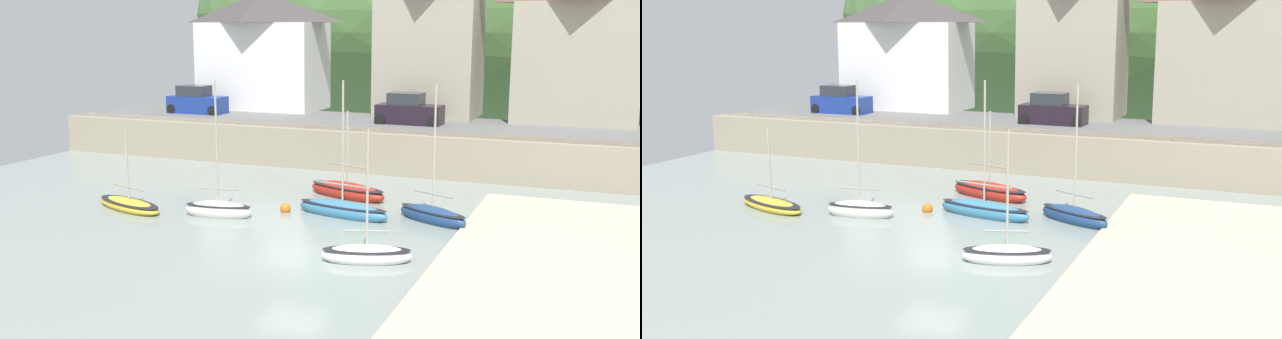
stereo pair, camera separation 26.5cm
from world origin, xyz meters
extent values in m
cube|color=gray|center=(0.00, 0.00, -0.03)|extent=(48.00, 40.00, 0.06)
cube|color=gray|center=(0.00, 17.00, 1.20)|extent=(48.00, 2.40, 2.40)
cube|color=#606060|center=(0.00, 20.70, 2.35)|extent=(48.00, 9.00, 0.10)
ellipsoid|color=#507B3E|center=(4.44, 55.20, 9.77)|extent=(80.00, 44.00, 27.93)
cube|color=white|center=(-13.74, 25.20, 5.55)|extent=(8.79, 4.93, 6.30)
pyramid|color=#413B3B|center=(-13.74, 25.20, 9.81)|extent=(9.09, 5.23, 2.21)
cube|color=#A59B88|center=(-1.22, 25.20, 6.62)|extent=(6.58, 4.90, 8.44)
cube|color=#A49B87|center=(8.23, 25.20, 6.16)|extent=(7.51, 4.53, 7.52)
ellipsoid|color=#A22418|center=(-1.49, 9.97, 0.27)|extent=(4.72, 2.74, 0.97)
ellipsoid|color=black|center=(-1.49, 9.97, 0.53)|extent=(4.62, 2.68, 0.12)
cylinder|color=#B2A893|center=(-1.49, 9.97, 2.54)|extent=(0.09, 0.09, 3.58)
cylinder|color=gray|center=(-1.49, 9.97, 1.61)|extent=(2.42, 0.87, 0.07)
ellipsoid|color=white|center=(2.69, 0.64, 0.22)|extent=(3.48, 2.14, 0.81)
ellipsoid|color=black|center=(2.69, 0.64, 0.45)|extent=(3.41, 2.10, 0.12)
cylinder|color=#B2A893|center=(2.69, 0.64, 2.74)|extent=(0.09, 0.09, 4.22)
cylinder|color=gray|center=(2.69, 0.64, 1.15)|extent=(1.58, 0.60, 0.07)
ellipsoid|color=gold|center=(-10.09, 3.79, 0.17)|extent=(4.52, 2.71, 0.61)
ellipsoid|color=black|center=(-10.09, 3.79, 0.34)|extent=(4.43, 2.65, 0.12)
cylinder|color=#B2A893|center=(-10.09, 3.79, 2.12)|extent=(0.09, 0.09, 3.28)
cylinder|color=gray|center=(-10.09, 3.79, 1.04)|extent=(2.21, 0.84, 0.07)
ellipsoid|color=silver|center=(-5.55, 4.21, 0.26)|extent=(3.24, 1.37, 0.93)
ellipsoid|color=black|center=(-5.55, 4.21, 0.51)|extent=(3.18, 1.34, 0.12)
cylinder|color=#B2A893|center=(-5.55, 4.21, 3.40)|extent=(0.09, 0.09, 5.36)
cylinder|color=gray|center=(-5.55, 4.21, 1.27)|extent=(1.76, 0.33, 0.07)
ellipsoid|color=teal|center=(-0.39, 6.34, 0.25)|extent=(4.69, 1.88, 0.91)
ellipsoid|color=black|center=(-0.39, 6.34, 0.50)|extent=(4.60, 1.85, 0.12)
cylinder|color=#B2A893|center=(-0.39, 6.34, 3.40)|extent=(0.09, 0.09, 5.40)
cylinder|color=gray|center=(-0.39, 6.34, 1.46)|extent=(2.81, 0.60, 0.07)
ellipsoid|color=navy|center=(3.60, 6.91, 0.25)|extent=(3.67, 2.51, 0.92)
ellipsoid|color=black|center=(3.60, 6.91, 0.51)|extent=(3.60, 2.46, 0.12)
cylinder|color=#B2A893|center=(3.60, 6.91, 3.36)|extent=(0.09, 0.09, 5.30)
cylinder|color=gray|center=(3.60, 6.91, 1.26)|extent=(1.97, 1.04, 0.07)
cube|color=navy|center=(-16.71, 20.70, 3.00)|extent=(4.11, 1.73, 1.20)
cube|color=#282D33|center=(-16.96, 20.70, 3.95)|extent=(2.11, 1.52, 0.80)
cylinder|color=black|center=(-15.06, 21.50, 2.72)|extent=(0.64, 0.22, 0.64)
cylinder|color=black|center=(-15.06, 19.90, 2.72)|extent=(0.64, 0.22, 0.64)
cylinder|color=black|center=(-18.36, 21.50, 2.72)|extent=(0.64, 0.22, 0.64)
cylinder|color=black|center=(-18.36, 19.90, 2.72)|extent=(0.64, 0.22, 0.64)
cube|color=black|center=(-1.28, 20.70, 3.00)|extent=(4.15, 1.81, 1.20)
cube|color=#282D33|center=(-1.53, 20.70, 3.95)|extent=(2.14, 1.56, 0.80)
cylinder|color=black|center=(0.37, 21.50, 2.72)|extent=(0.64, 0.22, 0.64)
cylinder|color=black|center=(0.37, 19.90, 2.72)|extent=(0.64, 0.22, 0.64)
cylinder|color=black|center=(-2.93, 21.50, 2.72)|extent=(0.64, 0.22, 0.64)
cylinder|color=black|center=(-2.93, 19.90, 2.72)|extent=(0.64, 0.22, 0.64)
sphere|color=orange|center=(-3.11, 6.13, 0.15)|extent=(0.50, 0.50, 0.50)
camera|label=1|loc=(10.68, -23.36, 8.37)|focal=40.77mm
camera|label=2|loc=(10.92, -23.26, 8.37)|focal=40.77mm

